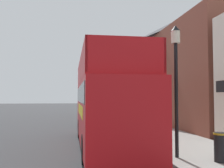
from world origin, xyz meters
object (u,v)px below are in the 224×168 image
at_px(litter_bin, 221,146).
at_px(lamp_post_nearest, 176,66).
at_px(parked_car_ahead_of_bus, 98,118).
at_px(lamp_post_third, 112,84).
at_px(lamp_post_second, 133,83).
at_px(tour_bus, 106,106).

bearing_deg(litter_bin, lamp_post_nearest, 143.45).
distance_m(lamp_post_nearest, litter_bin, 3.14).
height_order(parked_car_ahead_of_bus, litter_bin, parked_car_ahead_of_bus).
height_order(parked_car_ahead_of_bus, lamp_post_third, lamp_post_third).
height_order(lamp_post_nearest, litter_bin, lamp_post_nearest).
bearing_deg(litter_bin, lamp_post_second, 97.09).
xyz_separation_m(tour_bus, lamp_post_second, (2.31, 4.02, 1.28)).
height_order(parked_car_ahead_of_bus, lamp_post_second, lamp_post_second).
bearing_deg(tour_bus, litter_bin, -49.61).
bearing_deg(tour_bus, parked_car_ahead_of_bus, 87.05).
distance_m(lamp_post_third, litter_bin, 15.40).
bearing_deg(lamp_post_second, tour_bus, -119.87).
distance_m(tour_bus, lamp_post_nearest, 4.06).
bearing_deg(lamp_post_second, parked_car_ahead_of_bus, 114.20).
bearing_deg(parked_car_ahead_of_bus, lamp_post_third, 61.70).
distance_m(parked_car_ahead_of_bus, lamp_post_third, 4.45).
distance_m(parked_car_ahead_of_bus, lamp_post_second, 5.06).
distance_m(parked_car_ahead_of_bus, lamp_post_nearest, 11.58).
height_order(tour_bus, lamp_post_second, lamp_post_second).
bearing_deg(litter_bin, lamp_post_third, 94.52).
height_order(lamp_post_nearest, lamp_post_third, lamp_post_third).
height_order(tour_bus, lamp_post_third, lamp_post_third).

